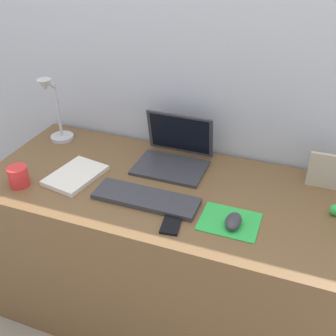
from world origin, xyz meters
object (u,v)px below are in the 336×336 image
keyboard (146,198)px  toy_figurine_green (335,210)px  desk_lamp (55,112)px  coffee_mug (18,176)px  notebook_pad (75,175)px  cell_phone (172,222)px  picture_frame (324,171)px  mouse (233,221)px  laptop (175,152)px

keyboard → toy_figurine_green: toy_figurine_green is taller
desk_lamp → coffee_mug: desk_lamp is taller
notebook_pad → coffee_mug: coffee_mug is taller
cell_phone → notebook_pad: 0.50m
coffee_mug → toy_figurine_green: (1.20, 0.24, -0.02)m
keyboard → picture_frame: picture_frame is taller
mouse → toy_figurine_green: 0.38m
laptop → toy_figurine_green: laptop is taller
laptop → coffee_mug: bearing=-144.0°
picture_frame → toy_figurine_green: size_ratio=3.48×
keyboard → notebook_pad: (-0.34, 0.05, 0.00)m
desk_lamp → keyboard: bearing=-26.7°
picture_frame → toy_figurine_green: 0.19m
notebook_pad → toy_figurine_green: bearing=16.2°
picture_frame → coffee_mug: picture_frame is taller
laptop → picture_frame: bearing=3.2°
desk_lamp → picture_frame: (1.21, 0.04, -0.08)m
toy_figurine_green → cell_phone: bearing=-154.6°
mouse → coffee_mug: coffee_mug is taller
picture_frame → toy_figurine_green: (0.06, -0.17, -0.05)m
mouse → notebook_pad: bearing=173.7°
notebook_pad → coffee_mug: (-0.18, -0.13, 0.03)m
notebook_pad → toy_figurine_green: toy_figurine_green is taller
mouse → toy_figurine_green: (0.33, 0.19, 0.00)m
desk_lamp → coffee_mug: size_ratio=3.93×
keyboard → mouse: (0.35, -0.03, 0.01)m
keyboard → mouse: 0.35m
cell_phone → toy_figurine_green: 0.60m
mouse → notebook_pad: size_ratio=0.40×
desk_lamp → notebook_pad: size_ratio=1.37×
laptop → cell_phone: (0.13, -0.39, -0.05)m
laptop → coffee_mug: (-0.53, -0.38, -0.01)m
keyboard → toy_figurine_green: size_ratio=9.51×
notebook_pad → picture_frame: 1.01m
cell_phone → toy_figurine_green: size_ratio=2.97×
mouse → desk_lamp: 0.99m
laptop → toy_figurine_green: size_ratio=6.96×
cell_phone → desk_lamp: desk_lamp is taller
laptop → picture_frame: size_ratio=2.00×
laptop → keyboard: (-0.01, -0.30, -0.04)m
keyboard → cell_phone: keyboard is taller
mouse → picture_frame: bearing=52.9°
keyboard → toy_figurine_green: 0.70m
laptop → cell_phone: bearing=-71.4°
mouse → toy_figurine_green: size_ratio=2.23×
cell_phone → desk_lamp: size_ratio=0.39×
mouse → coffee_mug: size_ratio=1.14×
cell_phone → notebook_pad: bearing=155.5°
cell_phone → picture_frame: 0.65m
keyboard → coffee_mug: bearing=-171.0°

